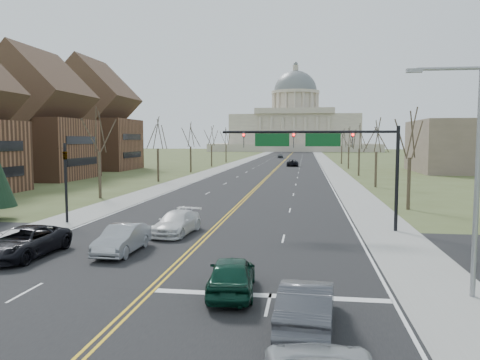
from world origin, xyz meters
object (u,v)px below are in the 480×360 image
(car_far_nb, at_px, (293,163))
(signal_mast, at_px, (322,147))
(car_nb_outer_lead, at_px, (307,304))
(car_sb_inner_lead, at_px, (122,239))
(street_light, at_px, (471,166))
(car_sb_outer_lead, at_px, (24,242))
(signal_left, at_px, (66,174))
(car_sb_inner_second, at_px, (177,223))
(car_nb_inner_lead, at_px, (232,275))
(car_far_sb, at_px, (280,156))

(car_far_nb, bearing_deg, signal_mast, 93.25)
(car_nb_outer_lead, bearing_deg, car_sb_inner_lead, -37.73)
(car_nb_outer_lead, relative_size, car_sb_inner_lead, 1.03)
(street_light, bearing_deg, car_sb_outer_lead, 170.82)
(car_sb_inner_lead, bearing_deg, signal_left, 134.27)
(signal_left, distance_m, car_sb_inner_second, 10.31)
(car_nb_inner_lead, bearing_deg, car_sb_outer_lead, -25.23)
(car_nb_inner_lead, xyz_separation_m, car_far_sb, (-5.68, 140.72, 0.03))
(street_light, xyz_separation_m, car_far_sb, (-14.99, 139.75, -4.40))
(signal_left, distance_m, car_nb_outer_lead, 25.26)
(street_light, bearing_deg, car_nb_outer_lead, -147.28)
(car_sb_inner_second, bearing_deg, car_nb_inner_lead, -58.30)
(car_nb_outer_lead, height_order, car_far_sb, car_far_sb)
(car_nb_inner_lead, height_order, car_far_nb, car_far_nb)
(car_far_sb, bearing_deg, car_far_nb, -87.73)
(street_light, bearing_deg, car_far_nb, 95.90)
(street_light, height_order, car_nb_outer_lead, street_light)
(car_nb_outer_lead, distance_m, car_sb_outer_lead, 16.71)
(car_far_nb, bearing_deg, car_far_sb, -83.27)
(signal_left, xyz_separation_m, car_sb_inner_second, (9.40, -3.02, -2.95))
(car_sb_outer_lead, relative_size, car_sb_inner_second, 1.11)
(car_nb_outer_lead, bearing_deg, signal_left, -40.26)
(street_light, height_order, car_far_sb, street_light)
(signal_left, bearing_deg, car_nb_outer_lead, -44.35)
(car_sb_outer_lead, height_order, car_far_sb, car_far_sb)
(car_sb_outer_lead, bearing_deg, car_nb_inner_lead, -17.91)
(car_sb_inner_lead, distance_m, car_far_nb, 86.98)
(signal_mast, distance_m, car_sb_inner_second, 11.19)
(signal_mast, distance_m, car_sb_inner_lead, 14.84)
(signal_mast, height_order, car_far_nb, signal_mast)
(car_nb_inner_lead, bearing_deg, car_sb_inner_second, -69.21)
(car_nb_inner_lead, relative_size, car_far_nb, 0.80)
(car_nb_inner_lead, xyz_separation_m, car_sb_inner_second, (-5.52, 11.45, -0.03))
(signal_left, distance_m, street_light, 27.78)
(signal_mast, distance_m, car_nb_outer_lead, 18.25)
(car_sb_inner_second, xyz_separation_m, car_far_nb, (5.35, 81.21, 0.05))
(street_light, distance_m, car_far_sb, 140.62)
(signal_mast, xyz_separation_m, car_far_sb, (-9.70, 126.25, -4.94))
(car_sb_outer_lead, distance_m, car_sb_inner_second, 9.52)
(street_light, xyz_separation_m, car_nb_outer_lead, (-6.29, -4.04, -4.41))
(signal_mast, xyz_separation_m, car_sb_inner_lead, (-11.08, -8.52, -4.97))
(car_sb_inner_second, xyz_separation_m, car_far_sb, (-0.16, 129.27, 0.06))
(car_far_sb, bearing_deg, car_sb_inner_second, -94.20)
(car_far_nb, bearing_deg, street_light, 96.09)
(signal_mast, xyz_separation_m, car_far_nb, (-4.19, 78.19, -4.95))
(car_nb_inner_lead, bearing_deg, signal_mast, -110.49)
(car_nb_outer_lead, relative_size, car_far_nb, 0.85)
(signal_left, height_order, street_light, street_light)
(car_nb_outer_lead, distance_m, car_sb_inner_lead, 13.53)
(car_sb_inner_lead, relative_size, car_sb_inner_second, 0.91)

